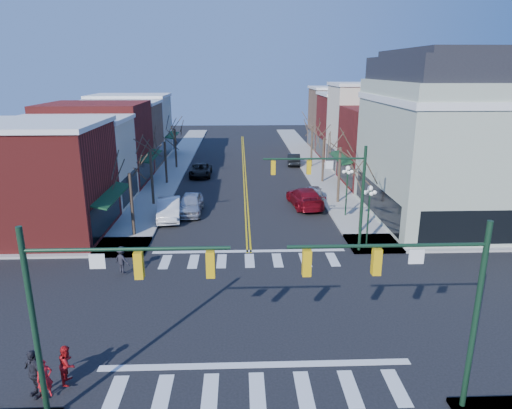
{
  "coord_description": "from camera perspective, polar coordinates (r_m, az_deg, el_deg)",
  "views": [
    {
      "loc": [
        -0.59,
        -20.88,
        11.84
      ],
      "look_at": [
        0.54,
        9.47,
        2.8
      ],
      "focal_mm": 32.0,
      "sensor_mm": 36.0,
      "label": 1
    }
  ],
  "objects": [
    {
      "name": "tree_right_d",
      "position": [
        57.37,
        6.98,
        7.07
      ],
      "size": [
        0.24,
        0.24,
        4.97
      ],
      "primitive_type": "cylinder",
      "color": "#382B21",
      "rests_on": "ground"
    },
    {
      "name": "pedestrian_dark_a",
      "position": [
        19.65,
        -25.99,
        -18.41
      ],
      "size": [
        1.19,
        1.03,
        1.92
      ],
      "primitive_type": "imported",
      "rotation": [
        0.0,
        0.0,
        -0.61
      ],
      "color": "black",
      "rests_on": "sidewalk_left"
    },
    {
      "name": "bldg_left_stucco_a",
      "position": [
        43.8,
        -22.06,
        4.72
      ],
      "size": [
        10.0,
        7.0,
        7.5
      ],
      "primitive_type": "cube",
      "color": "beige",
      "rests_on": "ground"
    },
    {
      "name": "pedestrian_red_a",
      "position": [
        19.55,
        -24.9,
        -19.13
      ],
      "size": [
        0.67,
        0.63,
        1.54
      ],
      "primitive_type": "imported",
      "rotation": [
        0.0,
        0.0,
        0.62
      ],
      "color": "red",
      "rests_on": "sidewalk_left"
    },
    {
      "name": "tree_right_b",
      "position": [
        41.92,
        10.34,
        3.55
      ],
      "size": [
        0.24,
        0.24,
        5.18
      ],
      "primitive_type": "cylinder",
      "color": "#382B21",
      "rests_on": "ground"
    },
    {
      "name": "tree_left_b",
      "position": [
        41.7,
        -12.88,
        3.24
      ],
      "size": [
        0.24,
        0.24,
        5.04
      ],
      "primitive_type": "cylinder",
      "color": "#382B21",
      "rests_on": "ground"
    },
    {
      "name": "car_right_far",
      "position": [
        59.03,
        4.74,
        5.67
      ],
      "size": [
        1.89,
        4.53,
        1.46
      ],
      "primitive_type": "imported",
      "rotation": [
        0.0,
        0.0,
        3.06
      ],
      "color": "black",
      "rests_on": "ground"
    },
    {
      "name": "car_left_mid",
      "position": [
        38.02,
        -10.82,
        -0.55
      ],
      "size": [
        2.29,
        5.25,
        1.68
      ],
      "primitive_type": "imported",
      "rotation": [
        0.0,
        0.0,
        0.1
      ],
      "color": "silver",
      "rests_on": "ground"
    },
    {
      "name": "bldg_right_brick_b",
      "position": [
        64.39,
        12.54,
        9.42
      ],
      "size": [
        10.0,
        8.0,
        8.5
      ],
      "primitive_type": "cube",
      "color": "maroon",
      "rests_on": "ground"
    },
    {
      "name": "bldg_right_tan",
      "position": [
        72.09,
        10.97,
        10.44
      ],
      "size": [
        10.0,
        8.0,
        9.0
      ],
      "primitive_type": "cube",
      "color": "#90694F",
      "rests_on": "ground"
    },
    {
      "name": "car_right_mid",
      "position": [
        43.4,
        7.22,
        1.54
      ],
      "size": [
        1.79,
        4.05,
        1.35
      ],
      "primitive_type": "imported",
      "rotation": [
        0.0,
        0.0,
        3.09
      ],
      "color": "#A5A4A9",
      "rests_on": "ground"
    },
    {
      "name": "lamppost_corner",
      "position": [
        31.93,
        13.95,
        -0.07
      ],
      "size": [
        0.36,
        0.36,
        4.33
      ],
      "color": "#14331E",
      "rests_on": "ground"
    },
    {
      "name": "tree_right_c",
      "position": [
        49.62,
        8.39,
        5.45
      ],
      "size": [
        0.24,
        0.24,
        4.83
      ],
      "primitive_type": "cylinder",
      "color": "#382B21",
      "rests_on": "ground"
    },
    {
      "name": "traffic_mast_near_right",
      "position": [
        16.44,
        20.37,
        -10.26
      ],
      "size": [
        6.6,
        0.28,
        7.2
      ],
      "color": "#14331E",
      "rests_on": "ground"
    },
    {
      "name": "car_left_near",
      "position": [
        39.14,
        -8.21,
        0.1
      ],
      "size": [
        2.06,
        5.01,
        1.7
      ],
      "primitive_type": "imported",
      "rotation": [
        0.0,
        0.0,
        -0.01
      ],
      "color": "silver",
      "rests_on": "ground"
    },
    {
      "name": "sidewalk_left",
      "position": [
        43.32,
        -12.9,
        0.39
      ],
      "size": [
        3.5,
        70.0,
        0.15
      ],
      "primitive_type": "cube",
      "color": "#9E9B93",
      "rests_on": "ground"
    },
    {
      "name": "tree_left_c",
      "position": [
        49.45,
        -11.21,
        5.11
      ],
      "size": [
        0.24,
        0.24,
        4.55
      ],
      "primitive_type": "cylinder",
      "color": "#382B21",
      "rests_on": "ground"
    },
    {
      "name": "bldg_left_stucco_b",
      "position": [
        66.54,
        -15.26,
        9.32
      ],
      "size": [
        10.0,
        8.0,
        8.2
      ],
      "primitive_type": "cube",
      "color": "beige",
      "rests_on": "ground"
    },
    {
      "name": "lamppost_midblock",
      "position": [
        38.0,
        11.33,
        2.73
      ],
      "size": [
        0.36,
        0.36,
        4.33
      ],
      "color": "#14331E",
      "rests_on": "ground"
    },
    {
      "name": "car_left_far",
      "position": [
        52.8,
        -6.92,
        4.28
      ],
      "size": [
        2.36,
        5.08,
        1.41
      ],
      "primitive_type": "imported",
      "rotation": [
        0.0,
        0.0,
        -0.0
      ],
      "color": "black",
      "rests_on": "ground"
    },
    {
      "name": "bldg_right_brick_a",
      "position": [
        49.95,
        16.82,
        6.84
      ],
      "size": [
        10.0,
        8.5,
        8.0
      ],
      "primitive_type": "cube",
      "color": "maroon",
      "rests_on": "ground"
    },
    {
      "name": "pedestrian_dark_b",
      "position": [
        28.4,
        -16.4,
        -6.64
      ],
      "size": [
        1.23,
        1.08,
        1.65
      ],
      "primitive_type": "imported",
      "rotation": [
        0.0,
        0.0,
        2.58
      ],
      "color": "black",
      "rests_on": "sidewalk_left"
    },
    {
      "name": "bldg_right_stucco",
      "position": [
        57.12,
        14.44,
        9.18
      ],
      "size": [
        10.0,
        7.0,
        10.0
      ],
      "primitive_type": "cube",
      "color": "beige",
      "rests_on": "ground"
    },
    {
      "name": "tree_left_d",
      "position": [
        57.2,
        -10.01,
        6.88
      ],
      "size": [
        0.24,
        0.24,
        4.9
      ],
      "primitive_type": "cylinder",
      "color": "#382B21",
      "rests_on": "ground"
    },
    {
      "name": "traffic_mast_near_left",
      "position": [
        16.04,
        -20.26,
        -10.94
      ],
      "size": [
        6.6,
        0.28,
        7.2
      ],
      "color": "#14331E",
      "rests_on": "ground"
    },
    {
      "name": "car_right_near",
      "position": [
        40.92,
        6.13,
        0.9
      ],
      "size": [
        3.09,
        6.12,
        1.7
      ],
      "primitive_type": "imported",
      "rotation": [
        0.0,
        0.0,
        3.27
      ],
      "color": "maroon",
      "rests_on": "ground"
    },
    {
      "name": "bldg_left_brick_a",
      "position": [
        36.72,
        -26.04,
        2.54
      ],
      "size": [
        10.0,
        8.5,
        8.0
      ],
      "primitive_type": "cube",
      "color": "maroon",
      "rests_on": "ground"
    },
    {
      "name": "bldg_left_tan",
      "position": [
        59.1,
        -16.89,
        8.15
      ],
      "size": [
        10.0,
        7.5,
        7.8
      ],
      "primitive_type": "cube",
      "color": "#90694F",
      "rests_on": "ground"
    },
    {
      "name": "victorian_corner",
      "position": [
        39.63,
        23.67,
        7.68
      ],
      "size": [
        12.25,
        14.25,
        13.3
      ],
      "color": "#A7B29A",
      "rests_on": "ground"
    },
    {
      "name": "tree_left_a",
      "position": [
        34.16,
        -15.25,
        -0.1
      ],
      "size": [
        0.24,
        0.24,
        4.76
      ],
      "primitive_type": "cylinder",
      "color": "#382B21",
      "rests_on": "ground"
    },
    {
      "name": "traffic_mast_far_right",
      "position": [
        29.81,
        9.83,
        2.48
      ],
      "size": [
        6.6,
        0.28,
        7.2
      ],
      "color": "#14331E",
      "rests_on": "ground"
    },
    {
      "name": "pedestrian_red_b",
      "position": [
        19.96,
        -22.52,
        -17.94
      ],
      "size": [
        0.66,
        0.82,
        1.59
      ],
      "primitive_type": "imported",
      "rotation": [
        0.0,
        0.0,
        1.65
      ],
      "color": "#B51316",
      "rests_on": "sidewalk_left"
    },
    {
      "name": "bldg_left_brick_b",
      "position": [
        51.19,
        -19.18,
        7.14
      ],
      "size": [
        10.0,
        9.0,
        8.5
      ],
      "primitive_type": "cube",
      "color": "maroon",
      "rests_on": "ground"
    },
    {
      "name": "tree_right_a",
      "position": [
        34.47,
        13.08,
        0.08
      ],
      "size": [
        0.24,
        0.24,
        4.62
      ],
      "primitive_type": "cylinder",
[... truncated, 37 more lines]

